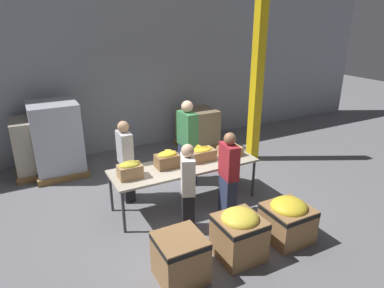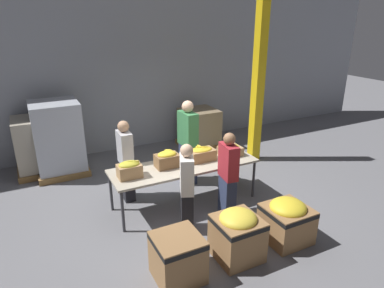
{
  "view_description": "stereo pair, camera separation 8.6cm",
  "coord_description": "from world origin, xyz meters",
  "px_view_note": "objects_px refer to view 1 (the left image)",
  "views": [
    {
      "loc": [
        -2.51,
        -5.05,
        3.33
      ],
      "look_at": [
        0.22,
        0.14,
        1.11
      ],
      "focal_mm": 32.0,
      "sensor_mm": 36.0,
      "label": 1
    },
    {
      "loc": [
        -2.43,
        -5.09,
        3.33
      ],
      "look_at": [
        0.22,
        0.14,
        1.11
      ],
      "focal_mm": 32.0,
      "sensor_mm": 36.0,
      "label": 2
    }
  ],
  "objects_px": {
    "volunteer_0": "(126,162)",
    "donation_bin_1": "(239,233)",
    "banana_box_1": "(167,159)",
    "pallet_stack_2": "(57,139)",
    "support_pillar": "(257,77)",
    "volunteer_3": "(188,189)",
    "sorting_table": "(185,167)",
    "pallet_stack_1": "(197,129)",
    "donation_bin_2": "(288,219)",
    "volunteer_2": "(228,175)",
    "pallet_stack_0": "(36,147)",
    "banana_box_0": "(130,169)",
    "banana_box_3": "(230,150)",
    "banana_box_2": "(202,154)",
    "donation_bin_0": "(180,256)",
    "volunteer_1": "(187,143)"
  },
  "relations": [
    {
      "from": "banana_box_2",
      "to": "pallet_stack_0",
      "type": "xyz_separation_m",
      "value": [
        -2.66,
        2.68,
        -0.3
      ]
    },
    {
      "from": "pallet_stack_2",
      "to": "volunteer_0",
      "type": "bearing_deg",
      "value": -61.86
    },
    {
      "from": "pallet_stack_2",
      "to": "banana_box_0",
      "type": "bearing_deg",
      "value": -71.54
    },
    {
      "from": "donation_bin_1",
      "to": "pallet_stack_0",
      "type": "xyz_separation_m",
      "value": [
        -2.3,
        4.44,
        0.22
      ]
    },
    {
      "from": "support_pillar",
      "to": "pallet_stack_2",
      "type": "height_order",
      "value": "support_pillar"
    },
    {
      "from": "volunteer_0",
      "to": "pallet_stack_1",
      "type": "xyz_separation_m",
      "value": [
        2.53,
        1.86,
        -0.28
      ]
    },
    {
      "from": "sorting_table",
      "to": "volunteer_1",
      "type": "height_order",
      "value": "volunteer_1"
    },
    {
      "from": "volunteer_0",
      "to": "pallet_stack_2",
      "type": "xyz_separation_m",
      "value": [
        -0.97,
        1.82,
        0.02
      ]
    },
    {
      "from": "volunteer_0",
      "to": "donation_bin_1",
      "type": "relative_size",
      "value": 2.07
    },
    {
      "from": "donation_bin_1",
      "to": "pallet_stack_1",
      "type": "distance_m",
      "value": 4.54
    },
    {
      "from": "pallet_stack_2",
      "to": "pallet_stack_0",
      "type": "bearing_deg",
      "value": 148.65
    },
    {
      "from": "donation_bin_2",
      "to": "volunteer_0",
      "type": "bearing_deg",
      "value": 127.56
    },
    {
      "from": "donation_bin_1",
      "to": "support_pillar",
      "type": "relative_size",
      "value": 0.19
    },
    {
      "from": "banana_box_3",
      "to": "volunteer_3",
      "type": "relative_size",
      "value": 0.27
    },
    {
      "from": "support_pillar",
      "to": "pallet_stack_1",
      "type": "relative_size",
      "value": 3.95
    },
    {
      "from": "support_pillar",
      "to": "volunteer_3",
      "type": "bearing_deg",
      "value": -145.06
    },
    {
      "from": "banana_box_3",
      "to": "pallet_stack_1",
      "type": "xyz_separation_m",
      "value": [
        0.65,
        2.51,
        -0.4
      ]
    },
    {
      "from": "banana_box_0",
      "to": "donation_bin_1",
      "type": "distance_m",
      "value": 2.05
    },
    {
      "from": "banana_box_3",
      "to": "support_pillar",
      "type": "height_order",
      "value": "support_pillar"
    },
    {
      "from": "sorting_table",
      "to": "banana_box_3",
      "type": "bearing_deg",
      "value": 0.83
    },
    {
      "from": "volunteer_0",
      "to": "donation_bin_1",
      "type": "xyz_separation_m",
      "value": [
        0.91,
        -2.37,
        -0.38
      ]
    },
    {
      "from": "banana_box_1",
      "to": "pallet_stack_2",
      "type": "bearing_deg",
      "value": 122.88
    },
    {
      "from": "banana_box_3",
      "to": "pallet_stack_2",
      "type": "xyz_separation_m",
      "value": [
        -2.85,
        2.46,
        -0.1
      ]
    },
    {
      "from": "volunteer_3",
      "to": "pallet_stack_1",
      "type": "height_order",
      "value": "volunteer_3"
    },
    {
      "from": "pallet_stack_0",
      "to": "donation_bin_2",
      "type": "bearing_deg",
      "value": -54.13
    },
    {
      "from": "donation_bin_1",
      "to": "pallet_stack_2",
      "type": "distance_m",
      "value": 4.61
    },
    {
      "from": "banana_box_0",
      "to": "banana_box_2",
      "type": "distance_m",
      "value": 1.41
    },
    {
      "from": "sorting_table",
      "to": "volunteer_0",
      "type": "relative_size",
      "value": 1.72
    },
    {
      "from": "banana_box_1",
      "to": "banana_box_3",
      "type": "xyz_separation_m",
      "value": [
        1.29,
        -0.05,
        -0.04
      ]
    },
    {
      "from": "banana_box_0",
      "to": "volunteer_1",
      "type": "height_order",
      "value": "volunteer_1"
    },
    {
      "from": "banana_box_2",
      "to": "banana_box_3",
      "type": "relative_size",
      "value": 1.16
    },
    {
      "from": "banana_box_2",
      "to": "donation_bin_2",
      "type": "bearing_deg",
      "value": -72.7
    },
    {
      "from": "volunteer_2",
      "to": "pallet_stack_0",
      "type": "xyz_separation_m",
      "value": [
        -2.78,
        3.42,
        -0.14
      ]
    },
    {
      "from": "volunteer_2",
      "to": "donation_bin_0",
      "type": "height_order",
      "value": "volunteer_2"
    },
    {
      "from": "volunteer_0",
      "to": "support_pillar",
      "type": "relative_size",
      "value": 0.39
    },
    {
      "from": "donation_bin_2",
      "to": "pallet_stack_0",
      "type": "bearing_deg",
      "value": 125.87
    },
    {
      "from": "sorting_table",
      "to": "banana_box_2",
      "type": "height_order",
      "value": "banana_box_2"
    },
    {
      "from": "volunteer_3",
      "to": "pallet_stack_1",
      "type": "relative_size",
      "value": 1.49
    },
    {
      "from": "sorting_table",
      "to": "banana_box_2",
      "type": "bearing_deg",
      "value": 7.03
    },
    {
      "from": "banana_box_0",
      "to": "volunteer_1",
      "type": "bearing_deg",
      "value": 28.85
    },
    {
      "from": "sorting_table",
      "to": "volunteer_2",
      "type": "height_order",
      "value": "volunteer_2"
    },
    {
      "from": "volunteer_1",
      "to": "donation_bin_0",
      "type": "distance_m",
      "value": 2.9
    },
    {
      "from": "sorting_table",
      "to": "banana_box_2",
      "type": "xyz_separation_m",
      "value": [
        0.38,
        0.05,
        0.18
      ]
    },
    {
      "from": "banana_box_3",
      "to": "support_pillar",
      "type": "xyz_separation_m",
      "value": [
        1.43,
        1.12,
        1.1
      ]
    },
    {
      "from": "sorting_table",
      "to": "donation_bin_2",
      "type": "height_order",
      "value": "sorting_table"
    },
    {
      "from": "banana_box_3",
      "to": "donation_bin_2",
      "type": "xyz_separation_m",
      "value": [
        -0.06,
        -1.73,
        -0.53
      ]
    },
    {
      "from": "sorting_table",
      "to": "support_pillar",
      "type": "height_order",
      "value": "support_pillar"
    },
    {
      "from": "volunteer_1",
      "to": "volunteer_3",
      "type": "height_order",
      "value": "volunteer_1"
    },
    {
      "from": "banana_box_3",
      "to": "support_pillar",
      "type": "bearing_deg",
      "value": 38.14
    },
    {
      "from": "banana_box_1",
      "to": "pallet_stack_2",
      "type": "height_order",
      "value": "pallet_stack_2"
    }
  ]
}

